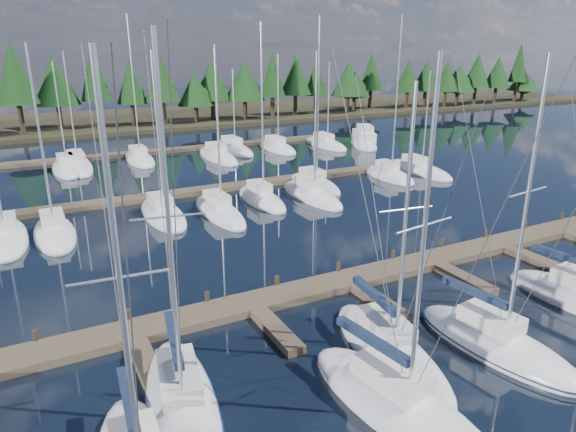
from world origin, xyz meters
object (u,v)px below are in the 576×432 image
main_dock (354,284)px  motor_yacht_right (364,142)px  front_sailboat_4 (495,344)px  front_sailboat_1 (182,407)px  front_sailboat_3 (389,350)px  front_sailboat_2 (398,404)px

main_dock → motor_yacht_right: bearing=53.7°
front_sailboat_4 → motor_yacht_right: front_sailboat_4 is taller
front_sailboat_1 → front_sailboat_4: bearing=-9.8°
front_sailboat_1 → front_sailboat_3: bearing=-3.6°
front_sailboat_3 → front_sailboat_4: size_ratio=0.93×
main_dock → front_sailboat_1: bearing=-154.0°
front_sailboat_1 → main_dock: bearing=26.0°
front_sailboat_3 → main_dock: bearing=68.4°
front_sailboat_1 → front_sailboat_3: (9.05, -0.57, -0.00)m
front_sailboat_1 → front_sailboat_2: 7.95m
front_sailboat_4 → motor_yacht_right: size_ratio=1.39×
front_sailboat_3 → front_sailboat_1: bearing=176.4°
front_sailboat_1 → motor_yacht_right: (37.07, 40.40, 0.22)m
front_sailboat_3 → motor_yacht_right: bearing=55.6°
front_sailboat_3 → front_sailboat_4: 4.85m
front_sailboat_1 → motor_yacht_right: bearing=47.5°
main_dock → front_sailboat_4: bearing=-75.4°
main_dock → front_sailboat_1: front_sailboat_1 is taller
front_sailboat_3 → front_sailboat_4: (4.52, -1.77, 0.00)m
front_sailboat_4 → main_dock: bearing=104.6°
front_sailboat_1 → front_sailboat_4: size_ratio=1.06×
front_sailboat_3 → motor_yacht_right: (28.02, 40.97, 0.22)m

